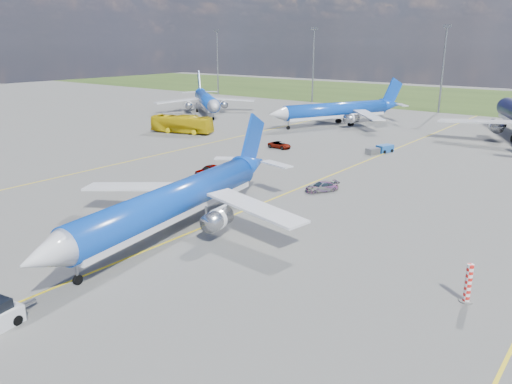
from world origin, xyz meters
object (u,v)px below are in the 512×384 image
Objects in this scene: bg_jet_nw at (207,113)px; bg_jet_nnw at (335,125)px; baggage_tug_c at (381,149)px; service_car_c at (322,187)px; service_car_a at (209,170)px; service_car_b at (280,145)px; apron_bus at (182,124)px; warning_post at (468,283)px; main_airliner at (175,233)px.

bg_jet_nnw is at bearing -45.38° from bg_jet_nw.
bg_jet_nw reaches higher than baggage_tug_c.
service_car_a is at bearing -137.07° from service_car_c.
service_car_a is at bearing -95.88° from baggage_tug_c.
bg_jet_nw reaches higher than service_car_b.
bg_jet_nw is 8.82× the size of service_car_b.
bg_jet_nnw reaches higher than apron_bus.
bg_jet_nnw is at bearing 150.62° from service_car_c.
bg_jet_nw is at bearing 16.24° from apron_bus.
service_car_c is (19.85, -18.80, 0.03)m from service_car_b.
bg_jet_nnw is 53.74m from service_car_c.
warning_post is at bearing -29.31° from bg_jet_nnw.
baggage_tug_c is (13.07, 29.21, -0.16)m from service_car_a.
service_car_a is at bearing -56.55° from bg_jet_nnw.
bg_jet_nw is 30.42m from apron_bus.
bg_jet_nw is 6.64× the size of baggage_tug_c.
service_car_c reaches higher than baggage_tug_c.
warning_post is 56.48m from service_car_b.
warning_post is at bearing -40.68° from baggage_tug_c.
apron_bus is (-41.08, 40.95, 1.87)m from main_airliner.
bg_jet_nw reaches higher than apron_bus.
warning_post is 51.92m from baggage_tug_c.
apron_bus is at bearing -151.93° from baggage_tug_c.
apron_bus is at bearing -100.92° from bg_jet_nnw.
bg_jet_nw is 8.85× the size of service_car_c.
warning_post is 105.46m from bg_jet_nw.
warning_post reaches higher than service_car_a.
service_car_c is (4.11, 21.73, 0.63)m from main_airliner.
service_car_a is 21.83m from service_car_b.
bg_jet_nnw is 72.47m from main_airliner.
baggage_tug_c is at bearing -62.78° from service_car_b.
service_car_c is (61.89, -44.57, 0.63)m from bg_jet_nw.
main_airliner reaches higher than baggage_tug_c.
main_airliner reaches higher than warning_post.
bg_jet_nw reaches higher than service_car_a.
bg_jet_nnw is at bearing 125.77° from warning_post.
bg_jet_nnw is 29.38m from service_car_b.
baggage_tug_c is at bearing 131.79° from service_car_c.
warning_post is 0.52× the size of baggage_tug_c.
service_car_c is (-22.92, 18.08, -0.87)m from warning_post.
service_car_b is 17.68m from baggage_tug_c.
warning_post is 42.69m from service_car_a.
baggage_tug_c is at bearing -21.10° from bg_jet_nnw.
service_car_c is 26.66m from baggage_tug_c.
baggage_tug_c is at bearing -97.28° from apron_bus.
bg_jet_nw is at bearing 60.35° from service_car_b.
warning_post is 29.21m from service_car_c.
service_car_a is at bearing -145.09° from apron_bus.
bg_jet_nw is 37.49m from bg_jet_nnw.
bg_jet_nnw reaches higher than service_car_a.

